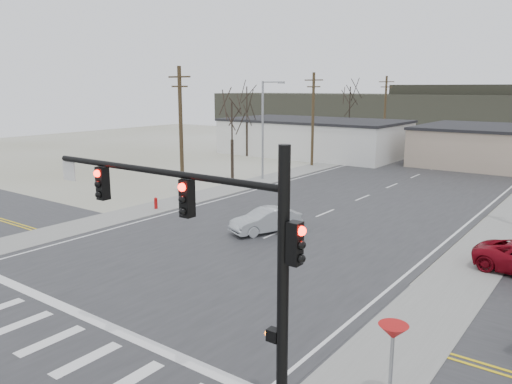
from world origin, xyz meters
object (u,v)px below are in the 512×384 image
fire_hydrant (156,203)px  car_far_b (473,143)px  sedan_crossing (266,220)px  car_far_a (499,155)px  traffic_signal_mast (220,240)px

fire_hydrant → car_far_b: size_ratio=0.25×
sedan_crossing → car_far_a: 39.05m
sedan_crossing → car_far_a: car_far_a is taller
fire_hydrant → sedan_crossing: (9.56, -0.11, 0.30)m
car_far_a → car_far_b: car_far_a is taller
traffic_signal_mast → sedan_crossing: (-8.53, 14.09, -3.92)m
fire_hydrant → car_far_b: bearing=80.5°
car_far_a → car_far_b: (-6.01, 13.55, -0.25)m
traffic_signal_mast → sedan_crossing: size_ratio=2.08×
sedan_crossing → traffic_signal_mast: bearing=-35.4°
fire_hydrant → sedan_crossing: bearing=-0.7°
sedan_crossing → car_far_a: (5.21, 38.70, 0.15)m
traffic_signal_mast → fire_hydrant: 23.39m
traffic_signal_mast → car_far_b: (-9.33, 66.33, -4.03)m
traffic_signal_mast → fire_hydrant: size_ratio=10.29×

